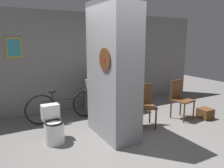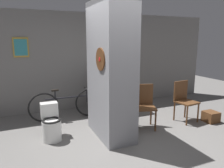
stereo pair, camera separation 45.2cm
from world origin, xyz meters
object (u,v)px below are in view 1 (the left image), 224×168
at_px(chair_by_doorway, 180,97).
at_px(bottle_tall, 108,74).
at_px(chair_near_pillar, 144,103).
at_px(toilet, 53,127).
at_px(bicycle, 65,106).

bearing_deg(chair_by_doorway, bottle_tall, 129.83).
height_order(chair_by_doorway, bottle_tall, bottle_tall).
relative_size(chair_near_pillar, chair_by_doorway, 1.00).
distance_m(toilet, chair_by_doorway, 3.03).
bearing_deg(chair_near_pillar, bottle_tall, 121.01).
xyz_separation_m(toilet, bicycle, (0.52, 0.97, 0.07)).
bearing_deg(bicycle, bottle_tall, 1.94).
bearing_deg(chair_near_pillar, chair_by_doorway, 16.90).
xyz_separation_m(toilet, chair_by_doorway, (3.02, -0.20, 0.23)).
xyz_separation_m(chair_by_doorway, bottle_tall, (-1.33, 1.22, 0.50)).
xyz_separation_m(chair_near_pillar, bottle_tall, (-0.26, 1.18, 0.50)).
height_order(chair_by_doorway, bicycle, chair_by_doorway).
distance_m(chair_near_pillar, bicycle, 1.84).
bearing_deg(bottle_tall, chair_by_doorway, -42.54).
xyz_separation_m(toilet, chair_near_pillar, (1.95, -0.17, 0.23)).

